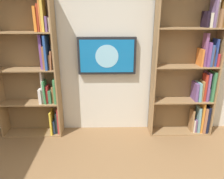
{
  "coord_description": "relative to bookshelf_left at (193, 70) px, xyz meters",
  "views": [
    {
      "loc": [
        -0.02,
        1.03,
        1.82
      ],
      "look_at": [
        -0.06,
        -1.07,
        1.08
      ],
      "focal_mm": 34.55,
      "sensor_mm": 36.0,
      "label": 1
    }
  ],
  "objects": [
    {
      "name": "bookshelf_left",
      "position": [
        0.0,
        0.0,
        0.0
      ],
      "size": [
        0.95,
        0.28,
        2.18
      ],
      "color": "#937047",
      "rests_on": "ground"
    },
    {
      "name": "wall_back",
      "position": [
        1.3,
        -0.17,
        0.32
      ],
      "size": [
        4.52,
        0.06,
        2.7
      ],
      "primitive_type": "cube",
      "color": "beige",
      "rests_on": "ground"
    },
    {
      "name": "bookshelf_right",
      "position": [
        2.35,
        -0.0,
        0.01
      ],
      "size": [
        0.9,
        0.28,
        2.11
      ],
      "color": "#937047",
      "rests_on": "ground"
    },
    {
      "name": "wall_mounted_tv",
      "position": [
        1.28,
        -0.08,
        0.19
      ],
      "size": [
        0.86,
        0.07,
        0.55
      ],
      "color": "black"
    }
  ]
}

